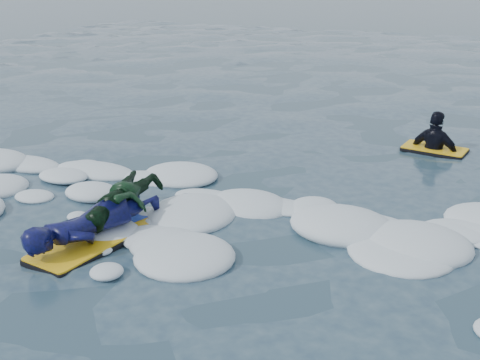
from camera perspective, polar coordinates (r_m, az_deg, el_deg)
name	(u,v)px	position (r m, az deg, el deg)	size (l,w,h in m)	color
ground	(200,253)	(6.80, -3.84, -6.88)	(120.00, 120.00, 0.00)	#1A383F
foam_band	(237,218)	(7.64, -0.31, -3.60)	(12.00, 3.10, 0.30)	white
prone_woman_unit	(92,225)	(7.09, -13.90, -4.13)	(1.03, 1.89, 0.47)	black
prone_child_unit	(124,204)	(7.47, -10.93, -2.29)	(0.78, 1.42, 0.54)	black
waiting_rider_unit	(434,156)	(10.70, 17.89, 2.20)	(1.11, 0.72, 1.55)	black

